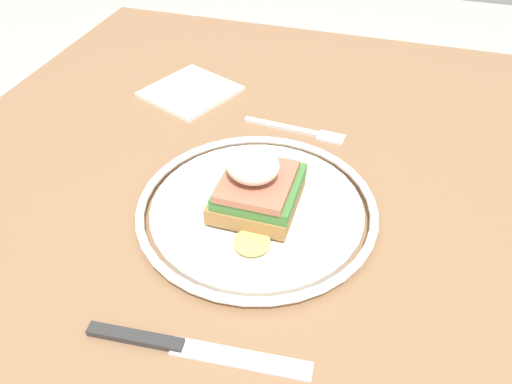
# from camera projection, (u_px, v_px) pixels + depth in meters

# --- Properties ---
(dining_table) EXTENTS (1.03, 0.88, 0.76)m
(dining_table) POSITION_uv_depth(u_px,v_px,m) (248.00, 273.00, 0.64)
(dining_table) COLOR #846042
(dining_table) RESTS_ON ground_plane
(plate) EXTENTS (0.27, 0.27, 0.02)m
(plate) POSITION_uv_depth(u_px,v_px,m) (256.00, 210.00, 0.56)
(plate) COLOR silver
(plate) RESTS_ON dining_table
(sandwich) EXTENTS (0.12, 0.09, 0.08)m
(sandwich) POSITION_uv_depth(u_px,v_px,m) (256.00, 187.00, 0.53)
(sandwich) COLOR #9E703D
(sandwich) RESTS_ON plate
(fork) EXTENTS (0.03, 0.14, 0.00)m
(fork) POSITION_uv_depth(u_px,v_px,m) (299.00, 131.00, 0.69)
(fork) COLOR silver
(fork) RESTS_ON dining_table
(knife) EXTENTS (0.03, 0.20, 0.01)m
(knife) POSITION_uv_depth(u_px,v_px,m) (179.00, 346.00, 0.44)
(knife) COLOR #2D2D2D
(knife) RESTS_ON dining_table
(napkin) EXTENTS (0.16, 0.16, 0.01)m
(napkin) POSITION_uv_depth(u_px,v_px,m) (190.00, 91.00, 0.77)
(napkin) COLOR white
(napkin) RESTS_ON dining_table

